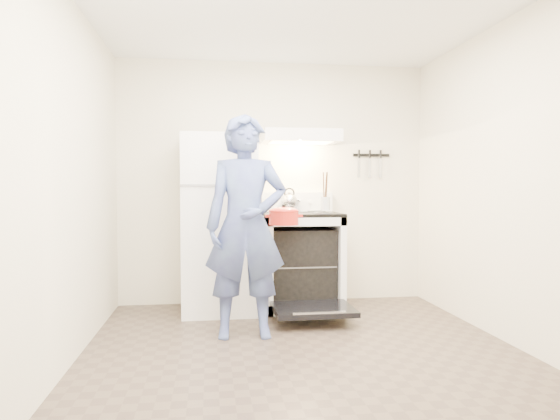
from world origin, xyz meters
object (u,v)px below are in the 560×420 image
at_px(person, 246,226).
at_px(refrigerator, 219,224).
at_px(tea_kettle, 289,200).
at_px(dutch_oven, 284,218).
at_px(stove_body, 301,262).

bearing_deg(person, refrigerator, 103.61).
height_order(refrigerator, person, person).
bearing_deg(person, tea_kettle, 65.57).
distance_m(tea_kettle, dutch_oven, 0.78).
xyz_separation_m(person, dutch_oven, (0.36, 0.37, 0.04)).
relative_size(stove_body, person, 0.52).
relative_size(refrigerator, tea_kettle, 6.89).
bearing_deg(person, dutch_oven, 46.36).
relative_size(stove_body, tea_kettle, 3.73).
xyz_separation_m(refrigerator, stove_body, (0.81, 0.02, -0.39)).
relative_size(person, dutch_oven, 5.39).
height_order(stove_body, person, person).
distance_m(stove_body, person, 1.17).
bearing_deg(dutch_oven, stove_body, 64.33).
bearing_deg(dutch_oven, refrigerator, 137.74).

